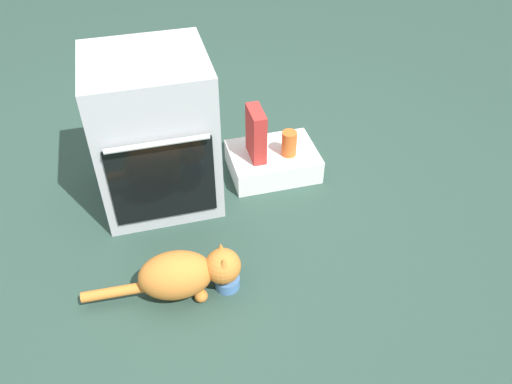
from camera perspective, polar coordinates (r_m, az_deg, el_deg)
ground at (r=2.52m, az=-8.56°, el=-5.17°), size 8.00×8.00×0.00m
oven at (r=2.55m, az=-11.20°, el=6.44°), size 0.56×0.57×0.78m
pantry_cabinet at (r=2.84m, az=1.87°, el=3.41°), size 0.47×0.34×0.14m
food_bowl at (r=2.29m, az=-3.20°, el=-9.79°), size 0.11×0.11×0.08m
cat at (r=2.22m, az=-7.84°, el=-8.91°), size 0.68×0.23×0.23m
sauce_jar at (r=2.74m, az=3.68°, el=5.37°), size 0.08×0.08×0.14m
cereal_box at (r=2.69m, az=0.02°, el=6.44°), size 0.07×0.18×0.28m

